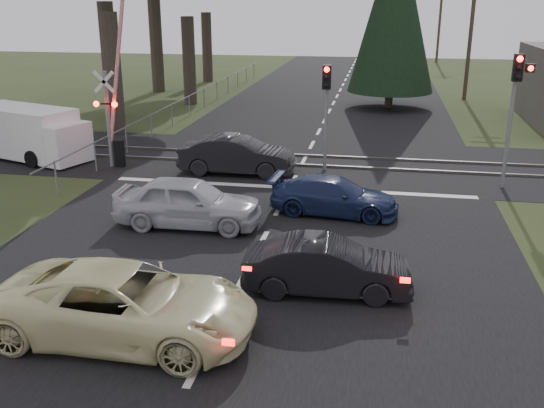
% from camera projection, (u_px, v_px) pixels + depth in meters
% --- Properties ---
extents(ground, '(120.00, 120.00, 0.00)m').
position_uv_depth(ground, '(237.00, 291.00, 14.09)').
color(ground, '#2E3C1B').
rests_on(ground, ground).
extents(road, '(14.00, 100.00, 0.01)m').
position_uv_depth(road, '(297.00, 174.00, 23.40)').
color(road, black).
rests_on(road, ground).
extents(rail_corridor, '(120.00, 8.00, 0.01)m').
position_uv_depth(rail_corridor, '(303.00, 161.00, 25.26)').
color(rail_corridor, black).
rests_on(rail_corridor, ground).
extents(stop_line, '(13.00, 0.35, 0.00)m').
position_uv_depth(stop_line, '(290.00, 188.00, 21.72)').
color(stop_line, silver).
rests_on(stop_line, ground).
extents(rail_near, '(120.00, 0.12, 0.10)m').
position_uv_depth(rail_near, '(301.00, 165.00, 24.50)').
color(rail_near, '#59544C').
rests_on(rail_near, ground).
extents(rail_far, '(120.00, 0.12, 0.10)m').
position_uv_depth(rail_far, '(306.00, 155.00, 25.99)').
color(rail_far, '#59544C').
rests_on(rail_far, ground).
extents(crossing_signal, '(1.62, 0.38, 6.96)m').
position_uv_depth(crossing_signal, '(113.00, 116.00, 23.77)').
color(crossing_signal, slate).
rests_on(crossing_signal, ground).
extents(traffic_signal_right, '(0.68, 0.48, 4.70)m').
position_uv_depth(traffic_signal_right, '(516.00, 96.00, 20.57)').
color(traffic_signal_right, slate).
rests_on(traffic_signal_right, ground).
extents(traffic_signal_center, '(0.32, 0.48, 4.10)m').
position_uv_depth(traffic_signal_center, '(326.00, 100.00, 22.96)').
color(traffic_signal_center, slate).
rests_on(traffic_signal_center, ground).
extents(utility_pole_mid, '(1.80, 0.26, 9.00)m').
position_uv_depth(utility_pole_mid, '(471.00, 26.00, 39.07)').
color(utility_pole_mid, '#4C3D2D').
rests_on(utility_pole_mid, ground).
extents(utility_pole_far, '(1.80, 0.26, 9.00)m').
position_uv_depth(utility_pole_far, '(440.00, 16.00, 62.35)').
color(utility_pole_far, '#4C3D2D').
rests_on(utility_pole_far, ground).
extents(conifer_tree, '(5.20, 5.20, 11.00)m').
position_uv_depth(conifer_tree, '(395.00, 6.00, 35.78)').
color(conifer_tree, '#473D33').
rests_on(conifer_tree, ground).
extents(fence_left, '(0.10, 36.00, 1.20)m').
position_uv_depth(fence_left, '(197.00, 111.00, 36.36)').
color(fence_left, slate).
rests_on(fence_left, ground).
extents(cream_coupe, '(5.28, 2.48, 1.46)m').
position_uv_depth(cream_coupe, '(125.00, 304.00, 11.96)').
color(cream_coupe, beige).
rests_on(cream_coupe, ground).
extents(dark_hatchback, '(3.89, 1.53, 1.26)m').
position_uv_depth(dark_hatchback, '(327.00, 267.00, 13.84)').
color(dark_hatchback, black).
rests_on(dark_hatchback, ground).
extents(silver_car, '(4.39, 1.83, 1.48)m').
position_uv_depth(silver_car, '(188.00, 202.00, 17.88)').
color(silver_car, '#AFB1B8').
rests_on(silver_car, ground).
extents(blue_sedan, '(4.14, 2.00, 1.16)m').
position_uv_depth(blue_sedan, '(334.00, 196.00, 18.94)').
color(blue_sedan, '#19264D').
rests_on(blue_sedan, ground).
extents(dark_car_far, '(4.42, 1.55, 1.45)m').
position_uv_depth(dark_car_far, '(237.00, 155.00, 23.27)').
color(dark_car_far, black).
rests_on(dark_car_far, ground).
extents(white_van, '(5.84, 3.65, 2.15)m').
position_uv_depth(white_van, '(30.00, 133.00, 25.31)').
color(white_van, white).
rests_on(white_van, ground).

